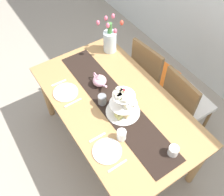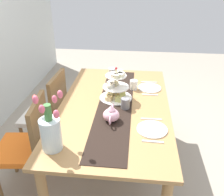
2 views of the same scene
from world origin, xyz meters
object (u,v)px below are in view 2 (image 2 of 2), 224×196
(mug_white_text, at_px, (134,85))
(teapot, at_px, (111,115))
(dining_table, at_px, (114,115))
(mug_grey, at_px, (125,103))
(tiered_cake_stand, at_px, (116,88))
(knife_left, at_px, (151,119))
(dinner_plate_left, at_px, (152,129))
(cream_jug, at_px, (112,72))
(knife_right, at_px, (149,82))
(fork_left, at_px, (153,142))
(chair_left, at_px, (29,143))
(chair_right, at_px, (49,111))
(tulip_vase, at_px, (51,131))
(fork_right, at_px, (150,95))
(dinner_plate_right, at_px, (149,88))

(mug_white_text, bearing_deg, teapot, 165.06)
(dining_table, distance_m, mug_grey, 0.19)
(dining_table, height_order, mug_white_text, mug_white_text)
(tiered_cake_stand, xyz_separation_m, teapot, (-0.38, -0.00, -0.04))
(mug_white_text, bearing_deg, knife_left, -163.35)
(mug_grey, bearing_deg, mug_white_text, -8.81)
(tiered_cake_stand, relative_size, dinner_plate_left, 1.32)
(dining_table, xyz_separation_m, cream_jug, (0.67, 0.09, 0.14))
(teapot, bearing_deg, knife_right, -22.33)
(fork_left, bearing_deg, chair_left, 79.42)
(fork_left, xyz_separation_m, mug_grey, (0.44, 0.22, 0.05))
(fork_left, distance_m, mug_white_text, 0.84)
(chair_right, distance_m, fork_left, 1.28)
(chair_right, height_order, tiered_cake_stand, tiered_cake_stand)
(tulip_vase, bearing_deg, chair_left, 46.98)
(fork_right, relative_size, knife_right, 0.88)
(mug_grey, bearing_deg, knife_right, -21.14)
(tiered_cake_stand, height_order, cream_jug, tiered_cake_stand)
(dinner_plate_right, bearing_deg, knife_right, 0.00)
(dining_table, distance_m, teapot, 0.30)
(knife_left, relative_size, mug_white_text, 1.79)
(mug_grey, bearing_deg, cream_jug, 15.04)
(dinner_plate_left, bearing_deg, knife_right, 0.00)
(chair_right, xyz_separation_m, fork_left, (-0.72, -1.03, 0.25))
(cream_jug, xyz_separation_m, mug_grey, (-0.72, -0.19, 0.01))
(dinner_plate_left, height_order, mug_white_text, mug_white_text)
(knife_left, relative_size, fork_right, 1.13)
(teapot, bearing_deg, knife_left, -79.67)
(fork_left, bearing_deg, dinner_plate_right, 0.00)
(teapot, distance_m, dinner_plate_left, 0.33)
(dining_table, relative_size, dinner_plate_left, 7.31)
(dinner_plate_left, distance_m, knife_right, 0.86)
(tiered_cake_stand, bearing_deg, dinner_plate_left, -145.89)
(dinner_plate_right, distance_m, mug_white_text, 0.17)
(knife_left, bearing_deg, dinner_plate_right, 0.00)
(chair_left, distance_m, knife_right, 1.33)
(tulip_vase, relative_size, knife_right, 2.41)
(knife_right, bearing_deg, tiered_cake_stand, 140.61)
(tiered_cake_stand, bearing_deg, mug_grey, -150.99)
(tulip_vase, xyz_separation_m, dinner_plate_right, (1.00, -0.67, -0.14))
(dining_table, distance_m, tulip_vase, 0.76)
(mug_white_text, bearing_deg, fork_left, -169.02)
(fork_right, bearing_deg, tiered_cake_stand, 107.27)
(chair_right, distance_m, teapot, 0.91)
(fork_left, height_order, mug_grey, mug_grey)
(tiered_cake_stand, bearing_deg, knife_left, -135.65)
(dinner_plate_left, bearing_deg, tiered_cake_stand, 34.11)
(cream_jug, distance_m, dinner_plate_left, 1.09)
(dinner_plate_left, bearing_deg, knife_left, 0.00)
(mug_grey, distance_m, mug_white_text, 0.39)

